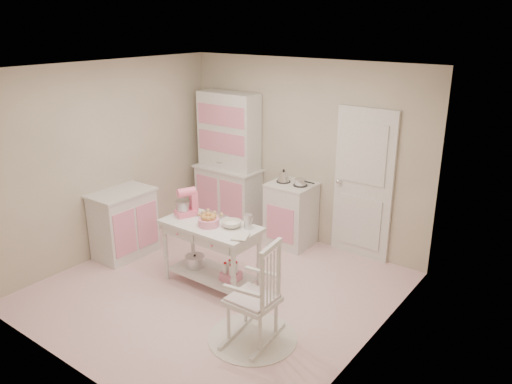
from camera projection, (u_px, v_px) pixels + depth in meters
room_shell at (214, 157)px, 5.49m from camera, size 3.84×3.84×2.62m
door at (363, 185)px, 6.57m from camera, size 0.82×0.05×2.04m
hutch at (228, 160)px, 7.62m from camera, size 1.06×0.50×2.08m
stove at (291, 214)px, 7.10m from camera, size 0.62×0.57×0.92m
base_cabinet at (124, 224)px, 6.77m from camera, size 0.54×0.84×0.92m
lace_rug at (253, 338)px, 5.10m from camera, size 0.92×0.92×0.01m
rocking_chair at (252, 291)px, 4.92m from camera, size 0.57×0.78×1.10m
work_table at (211, 254)px, 6.02m from camera, size 1.20×0.60×0.80m
stand_mixer at (185, 203)px, 6.08m from camera, size 0.30×0.34×0.34m
cookie_tray at (211, 216)px, 6.10m from camera, size 0.34×0.24×0.02m
bread_basket at (209, 222)px, 5.82m from camera, size 0.25×0.25×0.09m
mixing_bowl at (232, 224)px, 5.79m from camera, size 0.24×0.24×0.07m
metal_pitcher at (248, 222)px, 5.73m from camera, size 0.10×0.10×0.17m
recipe_book at (233, 236)px, 5.54m from camera, size 0.24×0.27×0.02m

